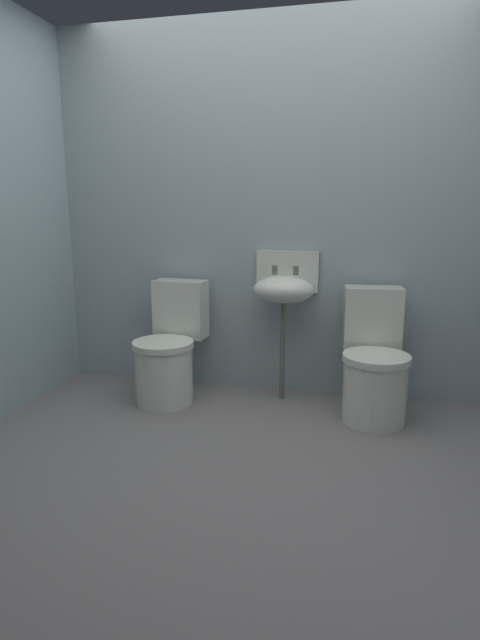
% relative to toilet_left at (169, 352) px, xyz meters
% --- Properties ---
extents(ground_plane, '(3.43, 2.86, 0.08)m').
position_rel_toilet_left_xyz_m(ground_plane, '(0.62, -0.88, -0.36)').
color(ground_plane, slate).
extents(wall_back, '(3.43, 0.10, 2.48)m').
position_rel_toilet_left_xyz_m(wall_back, '(0.62, 0.40, 0.92)').
color(wall_back, '#90A2A7').
rests_on(wall_back, ground).
extents(toilet_left, '(0.43, 0.62, 0.78)m').
position_rel_toilet_left_xyz_m(toilet_left, '(0.00, 0.00, 0.00)').
color(toilet_left, silver).
rests_on(toilet_left, ground).
extents(toilet_right, '(0.43, 0.62, 0.78)m').
position_rel_toilet_left_xyz_m(toilet_right, '(1.34, 0.00, 0.00)').
color(toilet_right, silver).
rests_on(toilet_right, ground).
extents(sink, '(0.42, 0.35, 0.99)m').
position_rel_toilet_left_xyz_m(sink, '(0.74, 0.19, 0.43)').
color(sink, '#606553').
rests_on(sink, ground).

